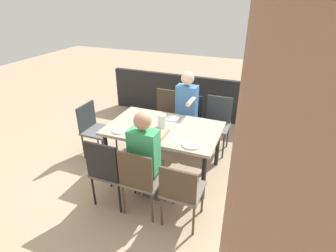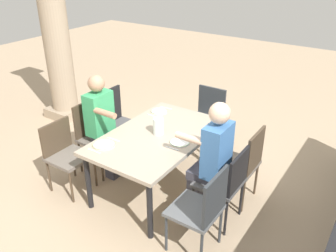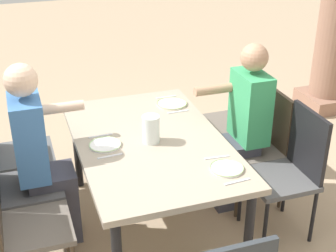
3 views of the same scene
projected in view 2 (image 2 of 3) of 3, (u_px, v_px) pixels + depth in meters
name	position (u px, v px, depth m)	size (l,w,h in m)	color
ground_plane	(158.00, 187.00, 4.33)	(16.00, 16.00, 0.00)	tan
dining_table	(157.00, 140.00, 4.03)	(1.60, 1.00, 0.73)	tan
chair_west_north	(65.00, 152.00, 4.13)	(0.44, 0.44, 0.84)	#6A6158
chair_west_south	(203.00, 207.00, 3.20)	(0.44, 0.44, 0.92)	#5B5E61
chair_mid_north	(95.00, 132.00, 4.49)	(0.44, 0.44, 0.92)	#6A6158
chair_mid_south	(226.00, 181.00, 3.58)	(0.44, 0.44, 0.87)	#4F4F50
chair_east_north	(117.00, 119.00, 4.81)	(0.44, 0.44, 0.95)	#4F4F50
chair_east_south	(243.00, 161.00, 3.90)	(0.44, 0.44, 0.91)	#6A6158
chair_head_east	(207.00, 115.00, 5.01)	(0.44, 0.44, 0.88)	#5B5E61
diner_woman_green	(104.00, 124.00, 4.32)	(0.34, 0.49, 1.31)	#3F3F4C
diner_man_white	(211.00, 158.00, 3.57)	(0.35, 0.50, 1.35)	#3F3F4C
stone_column_centre	(55.00, 27.00, 5.49)	(0.55, 0.55, 3.10)	tan
plate_0	(104.00, 144.00, 3.78)	(0.24, 0.24, 0.02)	silver
fork_0	(94.00, 151.00, 3.68)	(0.02, 0.17, 0.01)	silver
spoon_0	(113.00, 139.00, 3.90)	(0.02, 0.17, 0.01)	silver
plate_1	(180.00, 142.00, 3.83)	(0.22, 0.22, 0.02)	white
fork_1	(172.00, 148.00, 3.72)	(0.02, 0.17, 0.01)	silver
spoon_1	(187.00, 137.00, 3.95)	(0.02, 0.17, 0.01)	silver
plate_2	(159.00, 111.00, 4.55)	(0.21, 0.21, 0.02)	white
fork_2	(152.00, 116.00, 4.44)	(0.02, 0.17, 0.01)	silver
spoon_2	(166.00, 108.00, 4.66)	(0.02, 0.17, 0.01)	silver
water_pitcher	(158.00, 127.00, 3.98)	(0.12, 0.12, 0.19)	white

